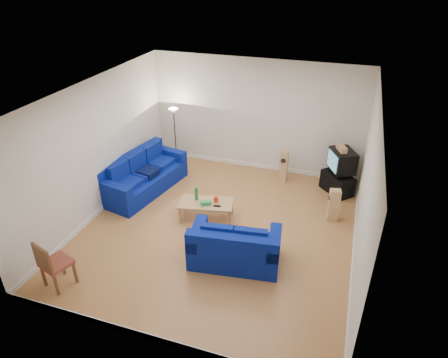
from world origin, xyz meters
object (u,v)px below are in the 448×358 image
(sofa_three_seat, at_px, (142,177))
(tv_stand, at_px, (337,183))
(television, at_px, (342,160))
(coffee_table, at_px, (206,204))
(sofa_loveseat, at_px, (235,249))

(sofa_three_seat, xyz_separation_m, tv_stand, (4.97, 1.51, -0.09))
(sofa_three_seat, distance_m, television, 5.26)
(sofa_three_seat, distance_m, coffee_table, 2.24)
(television, bearing_deg, tv_stand, -57.93)
(coffee_table, relative_size, tv_stand, 1.56)
(sofa_three_seat, height_order, sofa_loveseat, sofa_three_seat)
(sofa_three_seat, xyz_separation_m, coffee_table, (2.11, -0.75, 0.04))
(tv_stand, bearing_deg, coffee_table, -96.08)
(coffee_table, distance_m, tv_stand, 3.64)
(tv_stand, bearing_deg, sofa_loveseat, -70.85)
(sofa_three_seat, bearing_deg, television, 118.49)
(sofa_loveseat, bearing_deg, tv_stand, 55.90)
(sofa_three_seat, bearing_deg, tv_stand, 118.08)
(tv_stand, bearing_deg, sofa_three_seat, -117.50)
(coffee_table, relative_size, television, 1.55)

